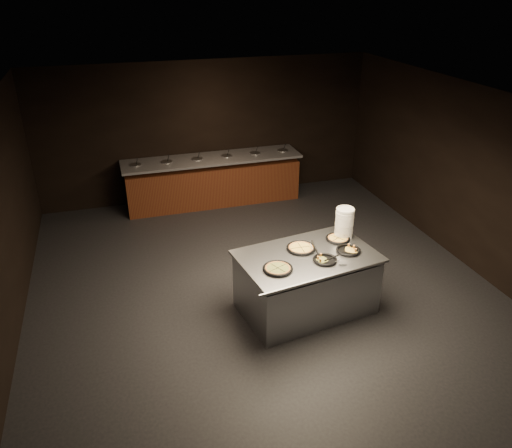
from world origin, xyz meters
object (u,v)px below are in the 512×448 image
(pan_veggie_whole, at_px, (278,268))
(pan_cheese_whole, at_px, (301,248))
(serving_counter, at_px, (306,284))
(plate_stack, at_px, (344,223))

(pan_veggie_whole, xyz_separation_m, pan_cheese_whole, (0.50, 0.42, 0.00))
(pan_veggie_whole, distance_m, pan_cheese_whole, 0.65)
(serving_counter, height_order, pan_cheese_whole, pan_cheese_whole)
(pan_veggie_whole, bearing_deg, plate_stack, 26.06)
(serving_counter, xyz_separation_m, plate_stack, (0.72, 0.36, 0.69))
(plate_stack, bearing_deg, pan_cheese_whole, -166.21)
(serving_counter, relative_size, pan_cheese_whole, 4.91)
(serving_counter, bearing_deg, pan_cheese_whole, 90.11)
(serving_counter, distance_m, plate_stack, 1.06)
(plate_stack, xyz_separation_m, pan_cheese_whole, (-0.75, -0.18, -0.20))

